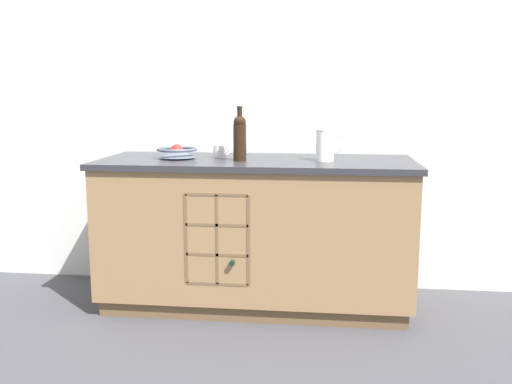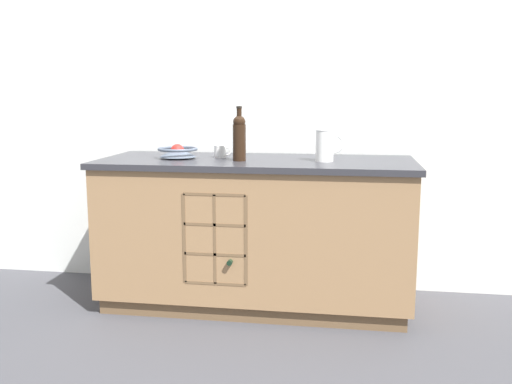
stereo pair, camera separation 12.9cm
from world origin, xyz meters
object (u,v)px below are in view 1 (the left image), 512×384
object	(u,v)px
standing_wine_bottle	(240,137)
white_pitcher	(326,144)
ceramic_mug	(220,151)
fruit_bowl	(177,152)

from	to	relation	value
standing_wine_bottle	white_pitcher	bearing A→B (deg)	5.66
ceramic_mug	standing_wine_bottle	size ratio (longest dim) A/B	0.34
white_pitcher	standing_wine_bottle	world-z (taller)	standing_wine_bottle
white_pitcher	standing_wine_bottle	bearing A→B (deg)	-174.34
white_pitcher	ceramic_mug	size ratio (longest dim) A/B	1.74
white_pitcher	fruit_bowl	bearing A→B (deg)	178.78
ceramic_mug	standing_wine_bottle	xyz separation A→B (m)	(0.14, -0.15, 0.10)
fruit_bowl	white_pitcher	distance (m)	0.88
ceramic_mug	white_pitcher	bearing A→B (deg)	-9.06
white_pitcher	ceramic_mug	bearing A→B (deg)	170.94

